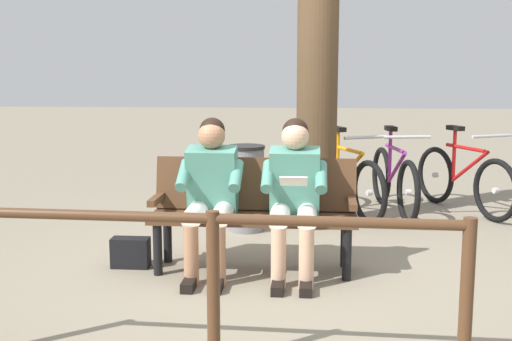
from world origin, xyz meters
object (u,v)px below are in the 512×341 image
(handbag, at_px, (131,253))
(tree_trunk, at_px, (318,63))
(person_companion, at_px, (210,189))
(person_reading, at_px, (294,190))
(bicycle_black, at_px, (394,180))
(bench, at_px, (254,205))
(bicycle_red, at_px, (345,181))
(bicycle_purple, at_px, (464,179))
(litter_bin, at_px, (246,188))

(handbag, relative_size, tree_trunk, 0.09)
(person_companion, height_order, handbag, person_companion)
(person_reading, distance_m, bicycle_black, 2.49)
(handbag, distance_m, bicycle_black, 3.18)
(bench, height_order, bicycle_red, bicycle_red)
(handbag, xyz_separation_m, bicycle_red, (-1.82, -2.03, 0.24))
(tree_trunk, xyz_separation_m, bicycle_black, (-0.86, -0.63, -1.26))
(bicycle_purple, relative_size, bicycle_black, 0.93)
(person_reading, xyz_separation_m, bicycle_black, (-1.05, -2.23, -0.31))
(bench, relative_size, bicycle_red, 1.04)
(bench, height_order, tree_trunk, tree_trunk)
(person_reading, distance_m, tree_trunk, 1.87)
(bicycle_red, bearing_deg, tree_trunk, -55.91)
(bench, xyz_separation_m, bicycle_red, (-0.83, -1.97, -0.15))
(bench, distance_m, bicycle_black, 2.48)
(bicycle_purple, bearing_deg, bicycle_red, -105.36)
(bicycle_purple, xyz_separation_m, bicycle_red, (1.30, 0.22, 0.00))
(litter_bin, height_order, bicycle_red, bicycle_red)
(bench, xyz_separation_m, person_reading, (-0.32, 0.17, 0.16))
(bicycle_black, bearing_deg, person_companion, -45.89)
(bench, distance_m, tree_trunk, 1.88)
(person_companion, relative_size, bicycle_black, 0.72)
(person_companion, height_order, tree_trunk, tree_trunk)
(tree_trunk, xyz_separation_m, bicycle_red, (-0.32, -0.54, -1.26))
(handbag, bearing_deg, person_companion, 171.96)
(person_companion, xyz_separation_m, bicycle_red, (-1.16, -2.13, -0.30))
(person_reading, bearing_deg, bicycle_black, -114.26)
(bicycle_black, bearing_deg, person_reading, -33.82)
(person_reading, height_order, bicycle_purple, person_reading)
(person_reading, xyz_separation_m, tree_trunk, (-0.19, -1.60, 0.95))
(bench, xyz_separation_m, litter_bin, (0.17, -1.19, -0.09))
(bicycle_black, xyz_separation_m, bicycle_red, (0.53, 0.10, 0.00))
(tree_trunk, bearing_deg, bicycle_black, -143.57)
(handbag, xyz_separation_m, tree_trunk, (-1.49, -1.50, 1.50))
(person_companion, relative_size, litter_bin, 1.44)
(bench, xyz_separation_m, tree_trunk, (-0.51, -1.43, 1.11))
(handbag, xyz_separation_m, bicycle_purple, (-3.12, -2.25, 0.24))
(person_reading, distance_m, litter_bin, 1.46)
(tree_trunk, height_order, bicycle_black, tree_trunk)
(litter_bin, bearing_deg, person_reading, 109.74)
(bench, bearing_deg, bicycle_black, -122.61)
(handbag, distance_m, tree_trunk, 2.59)
(bicycle_red, bearing_deg, handbag, -66.48)
(handbag, bearing_deg, bicycle_purple, -144.22)
(bench, distance_m, bicycle_purple, 3.06)
(person_companion, relative_size, tree_trunk, 0.37)
(handbag, bearing_deg, bicycle_black, -137.82)
(tree_trunk, xyz_separation_m, bicycle_purple, (-1.63, -0.75, -1.26))
(tree_trunk, xyz_separation_m, litter_bin, (0.68, 0.25, -1.20))
(litter_bin, relative_size, bicycle_black, 0.50)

